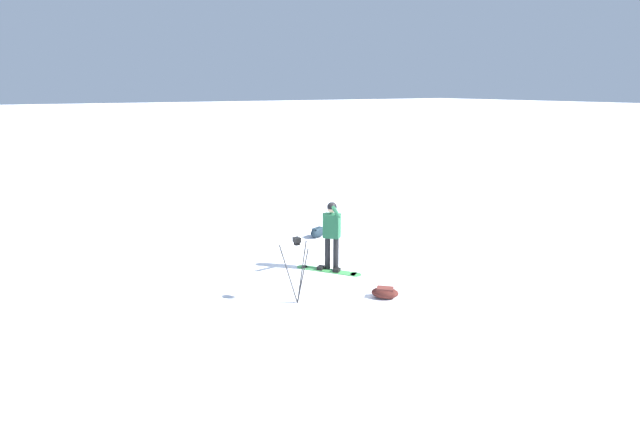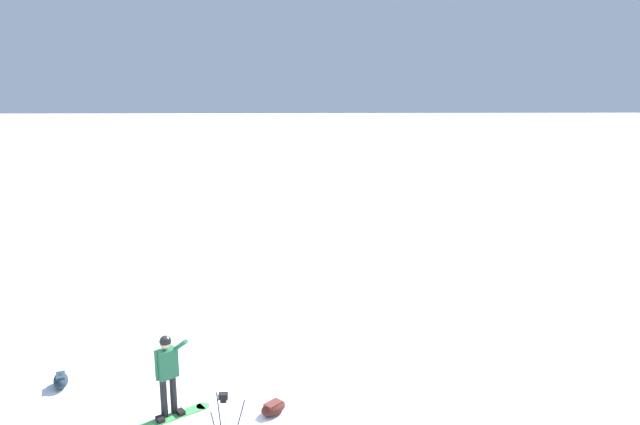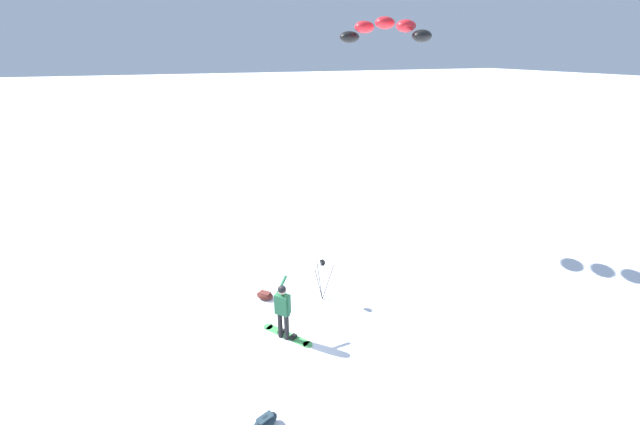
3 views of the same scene
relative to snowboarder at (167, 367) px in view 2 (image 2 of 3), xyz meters
name	(u,v)px [view 2 (image 2 of 3)]	position (x,y,z in m)	size (l,w,h in m)	color
ground_plane	(188,411)	(-0.14, 0.34, -1.08)	(300.00, 300.00, 0.00)	white
snowboarder	(167,367)	(0.00, 0.00, 0.00)	(0.54, 0.75, 1.79)	black
snowboard	(171,417)	(0.11, 0.04, -1.06)	(1.12, 1.46, 0.10)	#3F994C
gear_bag_large	(273,407)	(-0.01, 2.14, -0.96)	(0.69, 0.68, 0.24)	#4C1E19
camera_tripod	(224,416)	(1.76, 1.38, -0.04)	(0.68, 0.56, 1.47)	#262628
gear_bag_small	(61,380)	(-1.26, -2.72, -0.92)	(0.67, 0.51, 0.30)	#192833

